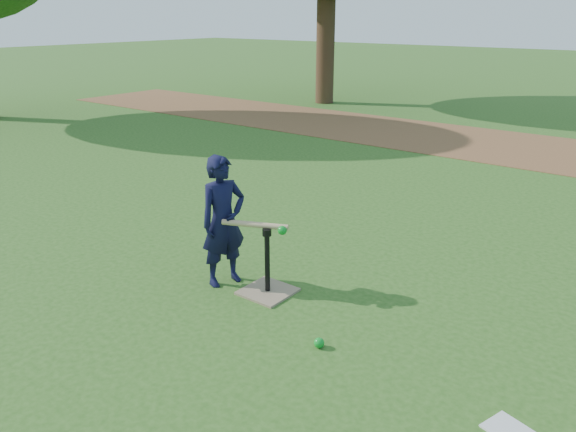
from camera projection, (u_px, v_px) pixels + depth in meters
The scene contains 7 objects.
ground at pixel (248, 300), 4.93m from camera, with size 80.00×80.00×0.00m, color #285116.
dirt_strip at pixel (514, 148), 10.51m from camera, with size 24.00×3.00×0.01m, color brown.
child at pixel (223, 221), 5.06m from camera, with size 0.44×0.29×1.22m, color black.
wiffle_ball_ground at pixel (319, 343), 4.22m from camera, with size 0.08×0.08×0.08m, color #0D8F22.
clipboard at pixel (512, 432), 3.37m from camera, with size 0.30×0.23×0.01m, color silver.
batting_tee at pixel (268, 282), 5.03m from camera, with size 0.43×0.43×0.61m.
swing_action at pixel (257, 225), 4.90m from camera, with size 0.63×0.29×0.08m.
Camera 1 is at (2.96, -3.25, 2.38)m, focal length 35.00 mm.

